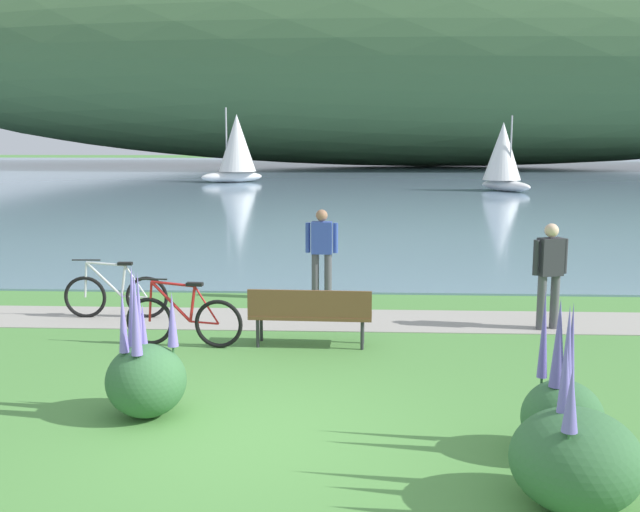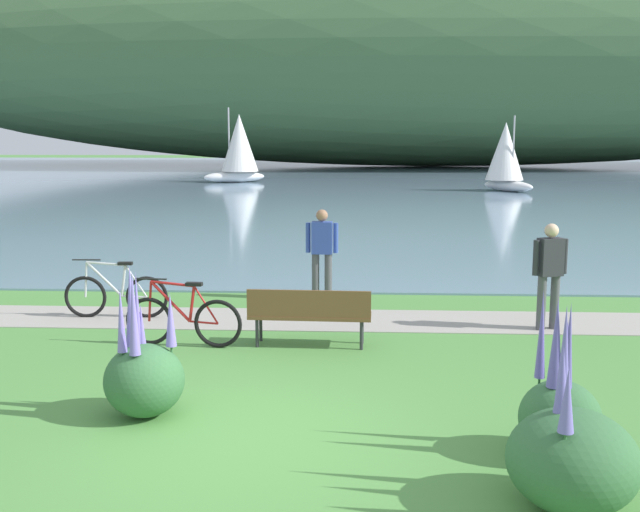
# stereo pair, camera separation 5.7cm
# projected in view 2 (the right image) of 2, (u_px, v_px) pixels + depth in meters

# --- Properties ---
(ground_plane) EXTENTS (200.00, 200.00, 0.00)m
(ground_plane) POSITION_uv_depth(u_px,v_px,m) (248.00, 437.00, 7.72)
(ground_plane) COLOR #518E42
(bay_water) EXTENTS (180.00, 80.00, 0.04)m
(bay_water) POSITION_uv_depth(u_px,v_px,m) (343.00, 176.00, 54.03)
(bay_water) COLOR #7A99B2
(bay_water) RESTS_ON ground
(distant_hillside) EXTENTS (108.57, 28.00, 20.29)m
(distant_hillside) POSITION_uv_depth(u_px,v_px,m) (434.00, 56.00, 68.91)
(distant_hillside) COLOR #42663D
(distant_hillside) RESTS_ON bay_water
(shoreline_path) EXTENTS (60.00, 1.50, 0.01)m
(shoreline_path) POSITION_uv_depth(u_px,v_px,m) (291.00, 319.00, 12.58)
(shoreline_path) COLOR #A39E93
(shoreline_path) RESTS_ON ground
(park_bench_near_camera) EXTENTS (1.81, 0.54, 0.88)m
(park_bench_near_camera) POSITION_uv_depth(u_px,v_px,m) (310.00, 312.00, 10.91)
(park_bench_near_camera) COLOR brown
(park_bench_near_camera) RESTS_ON ground
(bicycle_leaning_near_bench) EXTENTS (1.77, 0.22, 1.01)m
(bicycle_leaning_near_bench) POSITION_uv_depth(u_px,v_px,m) (183.00, 320.00, 10.96)
(bicycle_leaning_near_bench) COLOR black
(bicycle_leaning_near_bench) RESTS_ON ground
(bicycle_beside_path) EXTENTS (1.77, 0.12, 1.01)m
(bicycle_beside_path) POSITION_uv_depth(u_px,v_px,m) (116.00, 295.00, 12.65)
(bicycle_beside_path) COLOR black
(bicycle_beside_path) RESTS_ON ground
(person_at_shoreline) EXTENTS (0.61, 0.23, 1.71)m
(person_at_shoreline) POSITION_uv_depth(u_px,v_px,m) (322.00, 248.00, 13.95)
(person_at_shoreline) COLOR #4C4C51
(person_at_shoreline) RESTS_ON ground
(person_on_the_grass) EXTENTS (0.58, 0.33, 1.71)m
(person_on_the_grass) POSITION_uv_depth(u_px,v_px,m) (550.00, 270.00, 11.79)
(person_on_the_grass) COLOR #4C4C51
(person_on_the_grass) RESTS_ON ground
(echium_bush_closest_to_camera) EXTENTS (1.09, 1.09, 1.69)m
(echium_bush_closest_to_camera) POSITION_uv_depth(u_px,v_px,m) (572.00, 458.00, 6.17)
(echium_bush_closest_to_camera) COLOR #386B3D
(echium_bush_closest_to_camera) RESTS_ON ground
(echium_bush_beside_closest) EXTENTS (0.89, 0.89, 1.69)m
(echium_bush_beside_closest) POSITION_uv_depth(u_px,v_px,m) (144.00, 374.00, 8.24)
(echium_bush_beside_closest) COLOR #386B3D
(echium_bush_beside_closest) RESTS_ON ground
(echium_bush_mid_cluster) EXTENTS (0.79, 0.79, 1.61)m
(echium_bush_mid_cluster) POSITION_uv_depth(u_px,v_px,m) (560.00, 412.00, 7.21)
(echium_bush_mid_cluster) COLOR #386B3D
(echium_bush_mid_cluster) RESTS_ON ground
(sailboat_nearest_to_shore) EXTENTS (2.94, 3.34, 3.99)m
(sailboat_nearest_to_shore) POSITION_uv_depth(u_px,v_px,m) (506.00, 156.00, 39.86)
(sailboat_nearest_to_shore) COLOR white
(sailboat_nearest_to_shore) RESTS_ON bay_water
(sailboat_mid_bay) EXTENTS (4.05, 3.14, 4.65)m
(sailboat_mid_bay) POSITION_uv_depth(u_px,v_px,m) (239.00, 147.00, 46.98)
(sailboat_mid_bay) COLOR white
(sailboat_mid_bay) RESTS_ON bay_water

